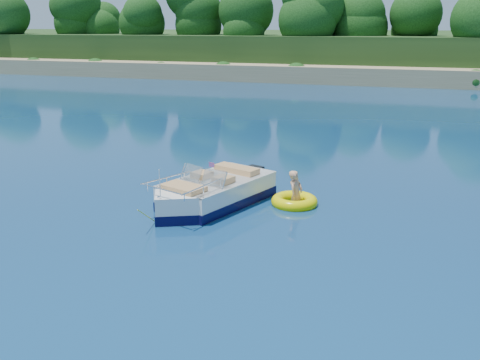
# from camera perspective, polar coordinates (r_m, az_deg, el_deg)

# --- Properties ---
(ground) EXTENTS (160.00, 160.00, 0.00)m
(ground) POSITION_cam_1_polar(r_m,az_deg,el_deg) (14.11, 6.63, -5.10)
(ground) COLOR #0A254A
(ground) RESTS_ON ground
(shoreline) EXTENTS (170.00, 59.00, 6.00)m
(shoreline) POSITION_cam_1_polar(r_m,az_deg,el_deg) (76.84, 16.44, 12.58)
(shoreline) COLOR #8C7C51
(shoreline) RESTS_ON ground
(treeline) EXTENTS (150.00, 7.12, 8.19)m
(treeline) POSITION_cam_1_polar(r_m,az_deg,el_deg) (53.99, 15.97, 16.17)
(treeline) COLOR black
(treeline) RESTS_ON ground
(motorboat) EXTENTS (2.93, 4.97, 1.73)m
(motorboat) POSITION_cam_1_polar(r_m,az_deg,el_deg) (15.60, -3.21, -1.59)
(motorboat) COLOR white
(motorboat) RESTS_ON ground
(tow_tube) EXTENTS (1.44, 1.44, 0.36)m
(tow_tube) POSITION_cam_1_polar(r_m,az_deg,el_deg) (15.84, 5.82, -2.29)
(tow_tube) COLOR #EDE401
(tow_tube) RESTS_ON ground
(boy) EXTENTS (0.55, 0.86, 1.57)m
(boy) POSITION_cam_1_polar(r_m,az_deg,el_deg) (15.86, 5.97, -2.64)
(boy) COLOR tan
(boy) RESTS_ON ground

